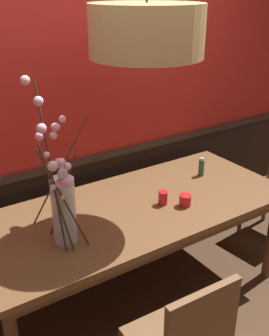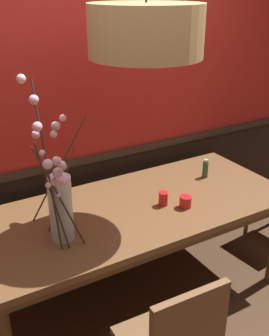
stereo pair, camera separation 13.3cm
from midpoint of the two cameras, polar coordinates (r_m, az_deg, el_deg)
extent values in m
plane|color=#4C3321|center=(3.19, -1.25, -17.14)|extent=(24.00, 24.00, 0.00)
cube|color=black|center=(3.40, -7.23, -5.44)|extent=(4.89, 0.12, 0.87)
cube|color=#31241E|center=(3.20, -7.56, 1.55)|extent=(4.89, 0.14, 0.05)
cube|color=#B2231E|center=(2.98, -8.66, 18.19)|extent=(4.89, 0.12, 1.88)
cube|color=brown|center=(2.76, -1.39, -5.70)|extent=(2.15, 0.94, 0.04)
cube|color=brown|center=(2.79, -1.38, -6.79)|extent=(2.05, 0.83, 0.08)
cylinder|color=brown|center=(3.74, 8.41, -4.03)|extent=(0.07, 0.07, 0.71)
cylinder|color=brown|center=(3.84, 13.47, -6.15)|extent=(0.04, 0.04, 0.42)
cylinder|color=brown|center=(4.11, 16.75, -4.36)|extent=(0.04, 0.04, 0.42)
cube|color=brown|center=(3.64, -4.11, -3.05)|extent=(0.45, 0.44, 0.04)
cube|color=brown|center=(3.69, -5.57, 1.36)|extent=(0.41, 0.05, 0.43)
cylinder|color=brown|center=(3.69, -0.14, -6.68)|extent=(0.04, 0.04, 0.42)
cylinder|color=brown|center=(3.54, -5.35, -8.25)|extent=(0.04, 0.04, 0.42)
cylinder|color=brown|center=(3.96, -2.82, -4.39)|extent=(0.04, 0.04, 0.42)
cylinder|color=brown|center=(3.83, -7.74, -5.74)|extent=(0.04, 0.04, 0.42)
cube|color=brown|center=(1.98, 7.22, -21.32)|extent=(0.39, 0.05, 0.44)
cylinder|color=silver|center=(2.36, -11.31, -5.79)|extent=(0.14, 0.14, 0.39)
cylinder|color=silver|center=(2.44, -11.03, -8.82)|extent=(0.12, 0.12, 0.09)
cylinder|color=#472D23|center=(2.48, -11.85, -0.65)|extent=(0.33, 0.16, 0.67)
sphere|color=#EEB0C9|center=(2.52, -12.39, 5.48)|extent=(0.05, 0.05, 0.05)
sphere|color=#EEA9CE|center=(2.49, -12.22, 5.54)|extent=(0.05, 0.05, 0.05)
sphere|color=#F8B8C3|center=(2.51, -11.41, 6.60)|extent=(0.04, 0.04, 0.04)
sphere|color=beige|center=(2.51, -12.61, 4.37)|extent=(0.05, 0.05, 0.05)
cylinder|color=#472D23|center=(2.20, -13.11, -0.36)|extent=(0.04, 0.17, 0.92)
sphere|color=#E5B0CB|center=(2.02, -14.97, 8.88)|extent=(0.05, 0.05, 0.05)
sphere|color=#F0ACBB|center=(2.08, -14.52, 5.29)|extent=(0.05, 0.05, 0.05)
sphere|color=#F5B5C0|center=(2.04, -16.69, 11.51)|extent=(0.05, 0.05, 0.05)
sphere|color=#FDA8D0|center=(2.14, -14.71, 4.23)|extent=(0.04, 0.04, 0.04)
cylinder|color=#472D23|center=(2.22, -12.36, -4.28)|extent=(0.12, 0.11, 0.63)
sphere|color=#F3AAC7|center=(2.15, -12.02, -2.11)|extent=(0.05, 0.05, 0.05)
sphere|color=#ECBACD|center=(2.10, -13.02, 0.24)|extent=(0.05, 0.05, 0.05)
sphere|color=#F1AAC5|center=(2.09, -13.80, 1.77)|extent=(0.03, 0.03, 0.03)
sphere|color=silver|center=(2.16, -12.91, -2.65)|extent=(0.03, 0.03, 0.03)
cylinder|color=#472D23|center=(2.41, -11.39, -3.44)|extent=(0.18, 0.07, 0.51)
sphere|color=#F2B9CF|center=(2.37, -11.70, -2.30)|extent=(0.05, 0.05, 0.05)
sphere|color=beige|center=(2.43, -11.96, -3.76)|extent=(0.05, 0.05, 0.05)
sphere|color=#FBB7CA|center=(2.38, -11.43, -0.21)|extent=(0.05, 0.05, 0.05)
sphere|color=#E7ADC0|center=(2.37, -11.19, -0.02)|extent=(0.05, 0.05, 0.05)
sphere|color=#F2B6D1|center=(2.38, -11.95, 0.64)|extent=(0.06, 0.06, 0.06)
cylinder|color=#472D23|center=(2.24, -11.38, -4.40)|extent=(0.23, 0.10, 0.60)
sphere|color=#EBA9C2|center=(2.23, -11.66, -3.99)|extent=(0.03, 0.03, 0.03)
sphere|color=#F6ADCE|center=(2.11, -10.86, -1.95)|extent=(0.05, 0.05, 0.05)
sphere|color=#EAAEC6|center=(2.12, -11.31, -1.93)|extent=(0.05, 0.05, 0.05)
sphere|color=silver|center=(2.07, -11.07, 0.22)|extent=(0.04, 0.04, 0.04)
sphere|color=silver|center=(2.12, -11.65, -0.90)|extent=(0.06, 0.06, 0.06)
sphere|color=#F2B1BC|center=(2.05, -11.85, 0.80)|extent=(0.04, 0.04, 0.04)
cylinder|color=red|center=(2.75, 5.61, -4.47)|extent=(0.08, 0.08, 0.08)
torus|color=red|center=(2.74, 5.64, -3.81)|extent=(0.08, 0.08, 0.01)
cylinder|color=silver|center=(2.76, 5.60, -4.69)|extent=(0.06, 0.06, 0.04)
cylinder|color=red|center=(2.76, 2.56, -4.14)|extent=(0.06, 0.06, 0.10)
torus|color=red|center=(2.74, 2.57, -3.33)|extent=(0.07, 0.07, 0.01)
cylinder|color=silver|center=(2.76, 2.55, -4.40)|extent=(0.04, 0.04, 0.05)
cylinder|color=#2D5633|center=(3.18, 8.00, 0.01)|extent=(0.04, 0.04, 0.13)
cylinder|color=beige|center=(3.16, 8.08, 1.20)|extent=(0.03, 0.03, 0.02)
cylinder|color=tan|center=(2.35, -0.05, 18.39)|extent=(0.63, 0.63, 0.28)
sphere|color=#F9EAB7|center=(2.35, -0.05, 17.37)|extent=(0.14, 0.14, 0.14)
camera|label=1|loc=(0.07, -91.46, -0.66)|focal=44.25mm
camera|label=2|loc=(0.07, 88.54, 0.66)|focal=44.25mm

